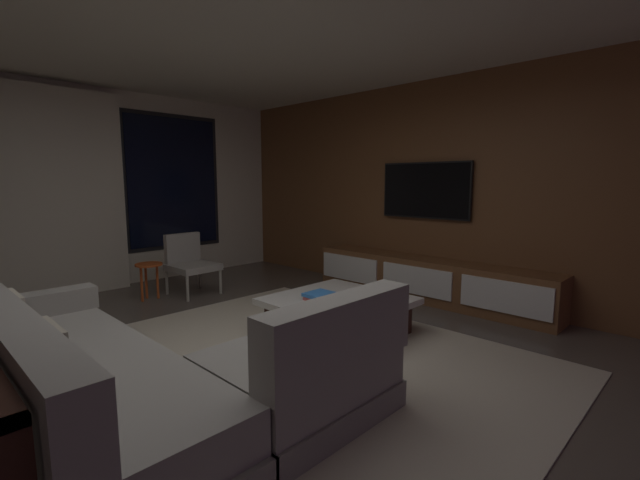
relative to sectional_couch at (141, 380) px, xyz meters
name	(u,v)px	position (x,y,z in m)	size (l,w,h in m)	color
floor	(247,374)	(0.84, 0.11, -0.29)	(9.20, 9.20, 0.00)	#564C44
back_wall_with_window	(74,191)	(0.78, 3.73, 1.05)	(6.60, 0.30, 2.70)	beige
media_wall	(448,191)	(3.90, 0.11, 1.06)	(0.12, 7.80, 2.70)	brown
area_rug	(290,364)	(1.19, 0.01, -0.28)	(3.20, 3.80, 0.01)	beige
sectional_couch	(141,380)	(0.00, 0.00, 0.00)	(1.98, 2.50, 0.82)	gray
coffee_table	(338,316)	(1.97, 0.18, -0.10)	(1.16, 1.16, 0.36)	#351A12
book_stack_on_coffee_table	(318,296)	(1.81, 0.29, 0.10)	(0.26, 0.21, 0.06)	#B14B49
accent_chair_near_window	(189,261)	(1.76, 2.61, 0.14)	(0.56, 0.58, 0.78)	#B2ADA0
side_stool	(149,270)	(1.24, 2.67, 0.08)	(0.32, 0.32, 0.46)	#BF4C1E
media_console	(429,281)	(3.61, 0.16, -0.04)	(0.46, 3.10, 0.52)	brown
mounted_tv	(425,190)	(3.79, 0.36, 1.06)	(0.05, 1.21, 0.70)	black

